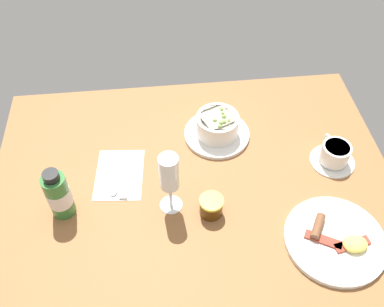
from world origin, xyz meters
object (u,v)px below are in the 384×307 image
Objects in this scene: sauce_bottle_green at (58,195)px; breakfast_plate at (336,240)px; wine_glass at (169,175)px; porridge_bowl at (217,127)px; jam_jar at (211,206)px; coffee_cup at (334,154)px; cutlery_setting at (119,175)px.

breakfast_plate is (-66.76, 16.33, -6.10)cm from sauce_bottle_green.
wine_glass reaches higher than sauce_bottle_green.
porridge_bowl reaches higher than jam_jar.
breakfast_plate is at bearing 73.32° from coffee_cup.
cutlery_setting is 1.21× the size of sauce_bottle_green.
sauce_bottle_green is (37.63, -4.58, 4.27)cm from jam_jar.
porridge_bowl is at bearing -157.07° from cutlery_setting.
jam_jar is at bearing -21.97° from breakfast_plate.
sauce_bottle_green is at bearing -13.74° from breakfast_plate.
cutlery_setting is at bearing 22.93° from porridge_bowl.
jam_jar is (-10.04, 3.32, -9.98)cm from wine_glass.
jam_jar is (36.63, 13.26, -0.29)cm from coffee_cup.
wine_glass is (46.66, 9.94, 9.69)cm from coffee_cup.
porridge_bowl reaches higher than breakfast_plate.
cutlery_setting is 58.93cm from breakfast_plate.
porridge_bowl is 27.36cm from jam_jar.
sauce_bottle_green is at bearing 6.67° from coffee_cup.
jam_jar is (5.45, 26.79, -0.96)cm from porridge_bowl.
cutlery_setting is at bearing -39.42° from wine_glass.
coffee_cup is at bearing -173.33° from sauce_bottle_green.
coffee_cup is at bearing -160.10° from jam_jar.
cutlery_setting is (29.08, 12.30, -3.44)cm from porridge_bowl.
wine_glass reaches higher than breakfast_plate.
sauce_bottle_green reaches higher than porridge_bowl.
porridge_bowl is at bearing -152.72° from sauce_bottle_green.
wine_glass is 43.60cm from breakfast_plate.
porridge_bowl is 48.59cm from sauce_bottle_green.
coffee_cup is 0.84× the size of sauce_bottle_green.
sauce_bottle_green is at bearing 35.29° from cutlery_setting.
coffee_cup is 26.19cm from breakfast_plate.
coffee_cup is at bearing -106.68° from breakfast_plate.
porridge_bowl is at bearing -23.47° from coffee_cup.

